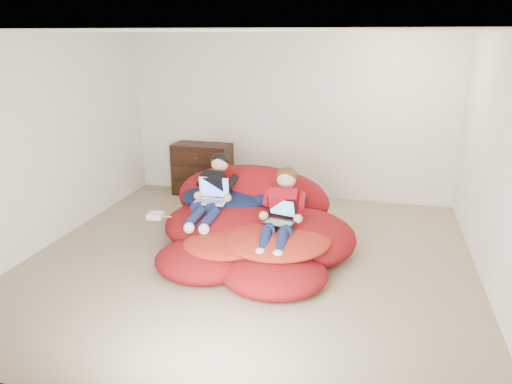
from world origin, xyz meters
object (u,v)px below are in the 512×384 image
dresser (202,169)px  younger_boy (282,208)px  laptop_black (280,216)px  beanbag_pile (253,225)px  laptop_white (212,195)px  older_boy (214,189)px

dresser → younger_boy: bearing=-51.9°
dresser → laptop_black: (1.72, -2.26, 0.16)m
beanbag_pile → laptop_white: (-0.49, -0.06, 0.36)m
beanbag_pile → younger_boy: bearing=-38.3°
laptop_white → younger_boy: bearing=-16.6°
younger_boy → laptop_white: size_ratio=2.97×
older_boy → younger_boy: (0.90, -0.34, -0.05)m
laptop_white → older_boy: bearing=90.0°
dresser → younger_boy: 2.79m
younger_boy → laptop_white: bearing=163.4°
beanbag_pile → laptop_black: beanbag_pile is taller
older_boy → laptop_black: size_ratio=2.79×
laptop_white → dresser: bearing=113.0°
laptop_black → laptop_white: bearing=159.3°
dresser → beanbag_pile: 2.28m
older_boy → laptop_white: older_boy is taller
dresser → younger_boy: size_ratio=0.83×
younger_boy → laptop_black: (-0.00, -0.07, -0.06)m
older_boy → dresser: bearing=113.8°
older_boy → laptop_white: size_ratio=2.89×
beanbag_pile → laptop_black: (0.41, -0.40, 0.30)m
dresser → beanbag_pile: bearing=-55.0°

